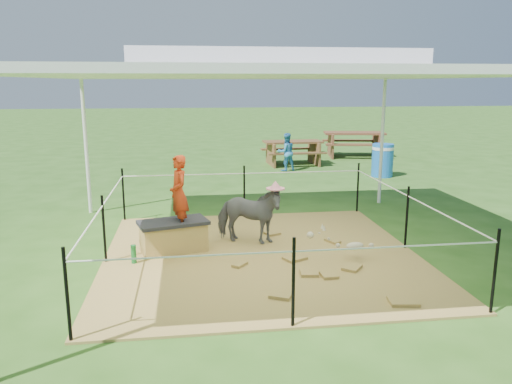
{
  "coord_description": "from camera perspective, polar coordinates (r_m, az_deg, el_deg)",
  "views": [
    {
      "loc": [
        -1.04,
        -6.98,
        2.53
      ],
      "look_at": [
        0.0,
        0.6,
        0.85
      ],
      "focal_mm": 35.0,
      "sensor_mm": 36.0,
      "label": 1
    }
  ],
  "objects": [
    {
      "name": "picnic_table_far",
      "position": [
        17.75,
        11.12,
        5.37
      ],
      "size": [
        2.29,
        1.83,
        0.86
      ],
      "primitive_type": "cube",
      "rotation": [
        0.0,
        0.0,
        -0.18
      ],
      "color": "#52321C",
      "rests_on": "ground"
    },
    {
      "name": "dark_cloth",
      "position": [
        7.6,
        -9.46,
        -3.45
      ],
      "size": [
        1.12,
        0.79,
        0.05
      ],
      "primitive_type": "cube",
      "rotation": [
        0.0,
        0.0,
        0.28
      ],
      "color": "black",
      "rests_on": "straw_bale"
    },
    {
      "name": "hay_patch",
      "position": [
        7.5,
        0.63,
        -7.23
      ],
      "size": [
        4.6,
        4.6,
        0.03
      ],
      "primitive_type": "cube",
      "color": "brown",
      "rests_on": "ground"
    },
    {
      "name": "foal",
      "position": [
        7.36,
        11.25,
        -5.86
      ],
      "size": [
        0.86,
        0.54,
        0.45
      ],
      "primitive_type": null,
      "rotation": [
        0.0,
        0.0,
        0.11
      ],
      "color": "#BFAE8C",
      "rests_on": "hay_patch"
    },
    {
      "name": "pony",
      "position": [
        7.86,
        -0.88,
        -2.66
      ],
      "size": [
        1.2,
        0.87,
        0.92
      ],
      "primitive_type": "imported",
      "rotation": [
        0.0,
        0.0,
        1.19
      ],
      "color": "#4A4A4F",
      "rests_on": "hay_patch"
    },
    {
      "name": "ground",
      "position": [
        7.5,
        0.63,
        -7.34
      ],
      "size": [
        90.0,
        90.0,
        0.0
      ],
      "primitive_type": "plane",
      "color": "#2D5919",
      "rests_on": "ground"
    },
    {
      "name": "distant_person",
      "position": [
        14.59,
        3.47,
        4.58
      ],
      "size": [
        0.62,
        0.53,
        1.11
      ],
      "primitive_type": "imported",
      "rotation": [
        0.0,
        0.0,
        3.37
      ],
      "color": "#3382C1",
      "rests_on": "ground"
    },
    {
      "name": "picnic_table_near",
      "position": [
        15.74,
        4.21,
        4.5
      ],
      "size": [
        1.86,
        1.38,
        0.75
      ],
      "primitive_type": "cube",
      "rotation": [
        0.0,
        0.0,
        0.04
      ],
      "color": "#54341C",
      "rests_on": "ground"
    },
    {
      "name": "trash_barrel",
      "position": [
        14.12,
        14.26,
        3.53
      ],
      "size": [
        0.71,
        0.71,
        0.9
      ],
      "primitive_type": "cylinder",
      "rotation": [
        0.0,
        0.0,
        -0.25
      ],
      "color": "blue",
      "rests_on": "ground"
    },
    {
      "name": "woman",
      "position": [
        7.47,
        -8.84,
        0.59
      ],
      "size": [
        0.38,
        0.48,
        1.14
      ],
      "primitive_type": "imported",
      "rotation": [
        0.0,
        0.0,
        -1.29
      ],
      "color": "red",
      "rests_on": "straw_bale"
    },
    {
      "name": "green_bottle",
      "position": [
        7.31,
        -13.8,
        -6.91
      ],
      "size": [
        0.09,
        0.09,
        0.26
      ],
      "primitive_type": "cylinder",
      "rotation": [
        0.0,
        0.0,
        0.28
      ],
      "color": "#186F29",
      "rests_on": "hay_patch"
    },
    {
      "name": "straw_bale",
      "position": [
        7.67,
        -9.4,
        -5.16
      ],
      "size": [
        1.05,
        0.72,
        0.42
      ],
      "primitive_type": "cube",
      "rotation": [
        0.0,
        0.0,
        0.28
      ],
      "color": "olive",
      "rests_on": "hay_patch"
    },
    {
      "name": "pink_hat",
      "position": [
        7.74,
        -0.89,
        1.1
      ],
      "size": [
        0.29,
        0.29,
        0.13
      ],
      "primitive_type": "cylinder",
      "color": "pink",
      "rests_on": "pony"
    },
    {
      "name": "rope_fence",
      "position": [
        7.31,
        0.64,
        -2.58
      ],
      "size": [
        4.54,
        4.54,
        1.0
      ],
      "color": "black",
      "rests_on": "ground"
    },
    {
      "name": "canopy_tent",
      "position": [
        7.06,
        0.68,
        13.69
      ],
      "size": [
        6.3,
        6.3,
        2.9
      ],
      "color": "silver",
      "rests_on": "ground"
    }
  ]
}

